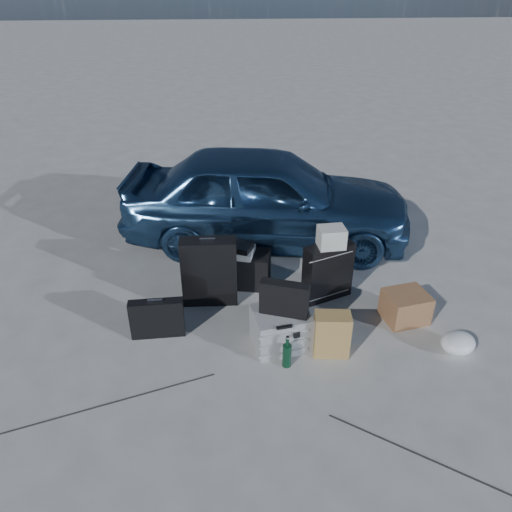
{
  "coord_description": "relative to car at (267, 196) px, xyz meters",
  "views": [
    {
      "loc": [
        -0.51,
        -3.42,
        3.07
      ],
      "look_at": [
        -0.22,
        0.85,
        0.53
      ],
      "focal_mm": 35.0,
      "sensor_mm": 36.0,
      "label": 1
    }
  ],
  "objects": [
    {
      "name": "ground",
      "position": [
        0.0,
        -2.16,
        -0.59
      ],
      "size": [
        60.0,
        60.0,
        0.0
      ],
      "primitive_type": "plane",
      "color": "#B6B6B1",
      "rests_on": "ground"
    },
    {
      "name": "car",
      "position": [
        0.0,
        0.0,
        0.0
      ],
      "size": [
        3.64,
        1.88,
        1.18
      ],
      "primitive_type": "imported",
      "rotation": [
        0.0,
        0.0,
        1.43
      ],
      "color": "#335E8F",
      "rests_on": "ground"
    },
    {
      "name": "pelican_case",
      "position": [
        -0.04,
        -2.03,
        -0.41
      ],
      "size": [
        0.56,
        0.49,
        0.36
      ],
      "primitive_type": "cube",
      "rotation": [
        0.0,
        0.0,
        0.19
      ],
      "color": "#A7A9AC",
      "rests_on": "ground"
    },
    {
      "name": "laptop_bag",
      "position": [
        -0.02,
        -2.04,
        -0.07
      ],
      "size": [
        0.44,
        0.24,
        0.32
      ],
      "primitive_type": "cube",
      "rotation": [
        0.0,
        0.0,
        -0.33
      ],
      "color": "black",
      "rests_on": "pelican_case"
    },
    {
      "name": "briefcase",
      "position": [
        -1.18,
        -1.82,
        -0.4
      ],
      "size": [
        0.51,
        0.14,
        0.39
      ],
      "primitive_type": "cube",
      "rotation": [
        0.0,
        0.0,
        0.05
      ],
      "color": "black",
      "rests_on": "ground"
    },
    {
      "name": "suitcase_left",
      "position": [
        -0.69,
        -1.3,
        -0.23
      ],
      "size": [
        0.56,
        0.21,
        0.72
      ],
      "primitive_type": "cube",
      "rotation": [
        0.0,
        0.0,
        -0.02
      ],
      "color": "black",
      "rests_on": "ground"
    },
    {
      "name": "suitcase_right",
      "position": [
        0.52,
        -1.3,
        -0.28
      ],
      "size": [
        0.55,
        0.37,
        0.62
      ],
      "primitive_type": "cube",
      "rotation": [
        0.0,
        0.0,
        0.4
      ],
      "color": "black",
      "rests_on": "ground"
    },
    {
      "name": "white_carton",
      "position": [
        0.53,
        -1.32,
        0.13
      ],
      "size": [
        0.28,
        0.23,
        0.21
      ],
      "primitive_type": "cube",
      "rotation": [
        0.0,
        0.0,
        0.08
      ],
      "color": "beige",
      "rests_on": "suitcase_right"
    },
    {
      "name": "duffel_bag",
      "position": [
        -0.43,
        -0.98,
        -0.4
      ],
      "size": [
        0.81,
        0.46,
        0.38
      ],
      "primitive_type": "cube",
      "rotation": [
        0.0,
        0.0,
        -0.19
      ],
      "color": "black",
      "rests_on": "ground"
    },
    {
      "name": "flat_box_white",
      "position": [
        -0.42,
        -1.0,
        -0.18
      ],
      "size": [
        0.44,
        0.38,
        0.07
      ],
      "primitive_type": "cube",
      "rotation": [
        0.0,
        0.0,
        -0.27
      ],
      "color": "beige",
      "rests_on": "duffel_bag"
    },
    {
      "name": "flat_box_black",
      "position": [
        -0.4,
        -1.01,
        -0.11
      ],
      "size": [
        0.36,
        0.32,
        0.06
      ],
      "primitive_type": "cube",
      "rotation": [
        0.0,
        0.0,
        -0.42
      ],
      "color": "black",
      "rests_on": "flat_box_white"
    },
    {
      "name": "kraft_bag",
      "position": [
        0.4,
        -2.18,
        -0.38
      ],
      "size": [
        0.33,
        0.22,
        0.42
      ],
      "primitive_type": "cube",
      "rotation": [
        0.0,
        0.0,
        -0.09
      ],
      "color": "#AE8F4B",
      "rests_on": "ground"
    },
    {
      "name": "cardboard_box",
      "position": [
        1.22,
        -1.74,
        -0.44
      ],
      "size": [
        0.46,
        0.42,
        0.3
      ],
      "primitive_type": "cube",
      "rotation": [
        0.0,
        0.0,
        0.21
      ],
      "color": "#956841",
      "rests_on": "ground"
    },
    {
      "name": "plastic_bag",
      "position": [
        1.55,
        -2.24,
        -0.5
      ],
      "size": [
        0.41,
        0.39,
        0.18
      ],
      "primitive_type": "ellipsoid",
      "rotation": [
        0.0,
        0.0,
        0.42
      ],
      "color": "white",
      "rests_on": "ground"
    },
    {
      "name": "green_bottle",
      "position": [
        -0.02,
        -2.32,
        -0.44
      ],
      "size": [
        0.09,
        0.09,
        0.31
      ],
      "primitive_type": "cylinder",
      "rotation": [
        0.0,
        0.0,
        -0.19
      ],
      "color": "black",
      "rests_on": "ground"
    }
  ]
}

